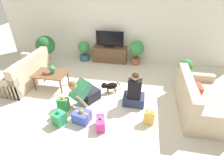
{
  "coord_description": "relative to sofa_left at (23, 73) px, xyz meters",
  "views": [
    {
      "loc": [
        1.02,
        -3.5,
        2.78
      ],
      "look_at": [
        0.34,
        0.12,
        0.45
      ],
      "focal_mm": 28.0,
      "sensor_mm": 36.0,
      "label": 1
    }
  ],
  "objects": [
    {
      "name": "ground_plane",
      "position": [
        2.38,
        -0.46,
        -0.29
      ],
      "size": [
        16.0,
        16.0,
        0.0
      ],
      "primitive_type": "plane",
      "color": "beige"
    },
    {
      "name": "wall_back",
      "position": [
        2.38,
        2.17,
        1.01
      ],
      "size": [
        8.4,
        0.06,
        2.6
      ],
      "color": "white",
      "rests_on": "ground_plane"
    },
    {
      "name": "sofa_left",
      "position": [
        0.0,
        0.0,
        0.0
      ],
      "size": [
        0.91,
        1.74,
        0.83
      ],
      "rotation": [
        0.0,
        0.0,
        -1.57
      ],
      "color": "#C6B293",
      "rests_on": "ground_plane"
    },
    {
      "name": "sofa_right",
      "position": [
        4.77,
        -0.44,
        -0.01
      ],
      "size": [
        0.91,
        1.74,
        0.83
      ],
      "rotation": [
        0.0,
        0.0,
        1.57
      ],
      "color": "#C6B293",
      "rests_on": "ground_plane"
    },
    {
      "name": "coffee_table",
      "position": [
        0.94,
        -0.11,
        0.11
      ],
      "size": [
        0.9,
        0.61,
        0.46
      ],
      "color": "brown",
      "rests_on": "ground_plane"
    },
    {
      "name": "tv_console",
      "position": [
        2.22,
        1.91,
        -0.01
      ],
      "size": [
        1.22,
        0.39,
        0.56
      ],
      "color": "brown",
      "rests_on": "ground_plane"
    },
    {
      "name": "tv",
      "position": [
        2.22,
        1.91,
        0.51
      ],
      "size": [
        0.97,
        0.2,
        0.57
      ],
      "color": "black",
      "rests_on": "tv_console"
    },
    {
      "name": "potted_plant_corner_right",
      "position": [
        4.63,
        0.78,
        0.19
      ],
      "size": [
        0.4,
        0.4,
        0.78
      ],
      "color": "#4C4C51",
      "rests_on": "ground_plane"
    },
    {
      "name": "potted_plant_back_left",
      "position": [
        1.26,
        1.86,
        0.11
      ],
      "size": [
        0.42,
        0.42,
        0.72
      ],
      "color": "#336B84",
      "rests_on": "ground_plane"
    },
    {
      "name": "potted_plant_back_right",
      "position": [
        3.18,
        1.86,
        0.24
      ],
      "size": [
        0.51,
        0.51,
        0.86
      ],
      "color": "#A36042",
      "rests_on": "ground_plane"
    },
    {
      "name": "potted_plant_corner_left",
      "position": [
        0.14,
        1.22,
        0.41
      ],
      "size": [
        0.63,
        0.63,
        1.05
      ],
      "color": "beige",
      "rests_on": "ground_plane"
    },
    {
      "name": "person_kneeling",
      "position": [
        2.09,
        -0.67,
        0.06
      ],
      "size": [
        0.67,
        0.83,
        0.8
      ],
      "rotation": [
        0.0,
        0.0,
        -0.56
      ],
      "color": "#23232D",
      "rests_on": "ground_plane"
    },
    {
      "name": "person_sitting",
      "position": [
        3.29,
        -0.46,
        0.03
      ],
      "size": [
        0.52,
        0.48,
        0.92
      ],
      "rotation": [
        0.0,
        0.0,
        3.15
      ],
      "color": "#283351",
      "rests_on": "ground_plane"
    },
    {
      "name": "dog",
      "position": [
        2.61,
        -0.07,
        -0.08
      ],
      "size": [
        0.5,
        0.32,
        0.33
      ],
      "rotation": [
        0.0,
        0.0,
        5.18
      ],
      "color": "black",
      "rests_on": "ground_plane"
    },
    {
      "name": "gift_box_a",
      "position": [
        1.77,
        -1.43,
        -0.14
      ],
      "size": [
        0.32,
        0.31,
        0.36
      ],
      "rotation": [
        0.0,
        0.0,
        -0.39
      ],
      "color": "#2D934C",
      "rests_on": "ground_plane"
    },
    {
      "name": "gift_box_b",
      "position": [
        1.66,
        -0.96,
        -0.14
      ],
      "size": [
        0.26,
        0.18,
        0.37
      ],
      "rotation": [
        0.0,
        0.0,
        0.05
      ],
      "color": "#2D934C",
      "rests_on": "ground_plane"
    },
    {
      "name": "gift_box_c",
      "position": [
        2.22,
        -1.27,
        -0.16
      ],
      "size": [
        0.4,
        0.36,
        0.33
      ],
      "rotation": [
        0.0,
        0.0,
        -0.2
      ],
      "color": "#3D51BC",
      "rests_on": "ground_plane"
    },
    {
      "name": "gift_box_d",
      "position": [
        2.68,
        -1.39,
        -0.17
      ],
      "size": [
        0.26,
        0.37,
        0.3
      ],
      "rotation": [
        0.0,
        0.0,
        0.26
      ],
      "color": "#CC3389",
      "rests_on": "ground_plane"
    },
    {
      "name": "gift_bag_a",
      "position": [
        3.67,
        -1.07,
        -0.13
      ],
      "size": [
        0.23,
        0.15,
        0.34
      ],
      "rotation": [
        0.0,
        0.0,
        0.04
      ],
      "color": "#E5B74C",
      "rests_on": "ground_plane"
    },
    {
      "name": "mug",
      "position": [
        0.82,
        -0.22,
        0.21
      ],
      "size": [
        0.12,
        0.08,
        0.09
      ],
      "color": "#B23D38",
      "rests_on": "coffee_table"
    },
    {
      "name": "tabletop_plant",
      "position": [
        1.02,
        -0.09,
        0.29
      ],
      "size": [
        0.17,
        0.17,
        0.22
      ],
      "color": "#336B84",
      "rests_on": "coffee_table"
    }
  ]
}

